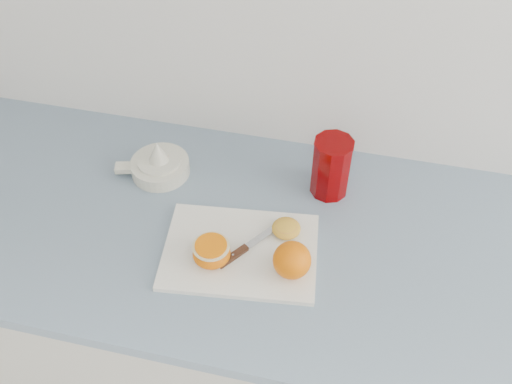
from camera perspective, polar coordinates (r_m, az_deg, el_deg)
counter at (r=1.59m, az=-0.52°, el=-14.07°), size 2.34×0.64×0.89m
cutting_board at (r=1.18m, az=-1.58°, el=-5.97°), size 0.34×0.26×0.01m
whole_orange at (r=1.11m, az=3.62°, el=-6.82°), size 0.08×0.08×0.08m
half_orange at (r=1.14m, az=-4.47°, el=-6.03°), size 0.08×0.08×0.05m
squeezed_shell at (r=1.19m, az=3.04°, el=-3.63°), size 0.06×0.06×0.03m
paring_knife at (r=1.16m, az=-1.75°, el=-6.06°), size 0.11×0.14×0.01m
citrus_juicer at (r=1.34m, az=-9.66°, el=2.72°), size 0.17×0.14×0.09m
red_tumbler at (r=1.26m, az=7.51°, el=2.32°), size 0.09×0.09×0.14m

